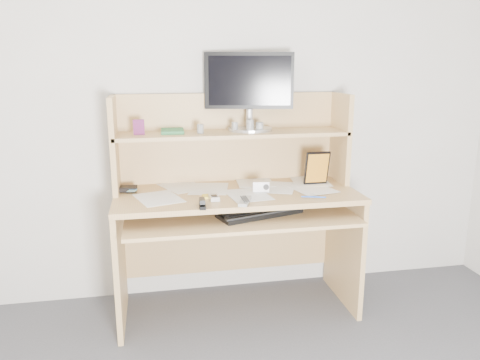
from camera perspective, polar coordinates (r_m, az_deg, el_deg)
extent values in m
cube|color=beige|center=(2.95, -1.56, 9.60)|extent=(3.60, 0.04, 2.50)
cube|color=tan|center=(2.73, -0.41, -1.77)|extent=(1.40, 0.60, 0.03)
cube|color=tan|center=(2.82, -14.43, -9.77)|extent=(0.03, 0.56, 0.72)
cube|color=tan|center=(3.04, 12.54, -7.89)|extent=(0.03, 0.56, 0.72)
cube|color=tan|center=(3.12, -1.34, -7.41)|extent=(1.34, 0.02, 0.41)
cube|color=tan|center=(2.64, 0.06, -4.44)|extent=(1.28, 0.55, 0.02)
cube|color=tan|center=(2.94, -1.44, 5.19)|extent=(1.40, 0.02, 0.55)
cube|color=tan|center=(2.78, -15.08, 4.18)|extent=(0.03, 0.30, 0.55)
cube|color=tan|center=(3.00, 12.09, 5.04)|extent=(0.03, 0.30, 0.55)
cube|color=tan|center=(2.80, -0.97, 5.67)|extent=(1.38, 0.30, 0.02)
cube|color=silver|center=(2.72, -0.41, -1.40)|extent=(1.32, 0.54, 0.01)
cube|color=black|center=(2.63, 2.42, -4.03)|extent=(0.51, 0.30, 0.02)
cube|color=black|center=(2.63, 2.42, -3.69)|extent=(0.47, 0.29, 0.01)
cube|color=#999894|center=(2.49, 0.60, -2.59)|extent=(0.10, 0.17, 0.02)
cube|color=#B0AFB2|center=(2.56, -3.21, -2.05)|extent=(0.06, 0.10, 0.02)
cube|color=black|center=(2.44, -4.61, -2.75)|extent=(0.04, 0.13, 0.04)
cube|color=black|center=(2.80, -13.46, -1.02)|extent=(0.10, 0.09, 0.02)
cube|color=#F4FF43|center=(2.62, -3.74, -1.97)|extent=(0.08, 0.08, 0.01)
cube|color=silver|center=(2.71, 2.55, -0.78)|extent=(0.10, 0.05, 0.06)
cube|color=black|center=(2.88, 9.35, 1.45)|extent=(0.15, 0.02, 0.21)
cylinder|color=blue|center=(2.62, 8.97, -2.06)|extent=(0.13, 0.05, 0.01)
cube|color=#A91D16|center=(2.74, -12.23, 6.31)|extent=(0.06, 0.02, 0.09)
cube|color=#307941|center=(2.80, -8.23, 5.93)|extent=(0.14, 0.18, 0.02)
cylinder|color=black|center=(2.74, -4.86, 6.24)|extent=(0.04, 0.04, 0.05)
cylinder|color=white|center=(2.78, -0.63, 6.46)|extent=(0.05, 0.05, 0.06)
cylinder|color=black|center=(2.80, 2.40, 6.47)|extent=(0.05, 0.05, 0.06)
cylinder|color=silver|center=(2.76, 1.24, 6.57)|extent=(0.05, 0.05, 0.08)
cylinder|color=silver|center=(2.86, 1.22, 6.22)|extent=(0.27, 0.27, 0.02)
cylinder|color=silver|center=(2.86, 1.18, 7.53)|extent=(0.04, 0.04, 0.11)
cube|color=black|center=(2.87, 1.11, 12.01)|extent=(0.53, 0.14, 0.33)
cube|color=black|center=(2.85, 1.19, 12.00)|extent=(0.48, 0.10, 0.29)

